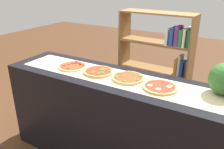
% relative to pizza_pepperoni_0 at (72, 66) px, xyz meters
% --- Properties ---
extents(counter, '(2.09, 0.57, 0.92)m').
position_rel_pizza_pepperoni_0_xyz_m(counter, '(0.45, 0.00, -0.47)').
color(counter, black).
rests_on(counter, ground_plane).
extents(parchment_paper, '(1.86, 0.36, 0.00)m').
position_rel_pizza_pepperoni_0_xyz_m(parchment_paper, '(0.45, 0.00, -0.01)').
color(parchment_paper, beige).
rests_on(parchment_paper, counter).
extents(pizza_pepperoni_0, '(0.27, 0.27, 0.02)m').
position_rel_pizza_pepperoni_0_xyz_m(pizza_pepperoni_0, '(0.00, 0.00, 0.00)').
color(pizza_pepperoni_0, '#E5C17F').
rests_on(pizza_pepperoni_0, parchment_paper).
extents(pizza_spinach_1, '(0.27, 0.27, 0.03)m').
position_rel_pizza_pepperoni_0_xyz_m(pizza_spinach_1, '(0.30, 0.01, 0.00)').
color(pizza_spinach_1, tan).
rests_on(pizza_spinach_1, parchment_paper).
extents(pizza_spinach_2, '(0.28, 0.28, 0.03)m').
position_rel_pizza_pepperoni_0_xyz_m(pizza_spinach_2, '(0.60, 0.02, 0.00)').
color(pizza_spinach_2, '#DBB26B').
rests_on(pizza_spinach_2, parchment_paper).
extents(pizza_mozzarella_3, '(0.28, 0.28, 0.03)m').
position_rel_pizza_pepperoni_0_xyz_m(pizza_mozzarella_3, '(0.89, -0.01, 0.00)').
color(pizza_mozzarella_3, tan).
rests_on(pizza_mozzarella_3, parchment_paper).
extents(bookshelf, '(0.88, 0.31, 1.37)m').
position_rel_pizza_pepperoni_0_xyz_m(bookshelf, '(0.62, 0.92, -0.26)').
color(bookshelf, brown).
rests_on(bookshelf, ground_plane).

